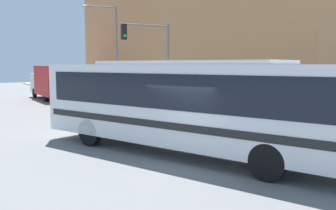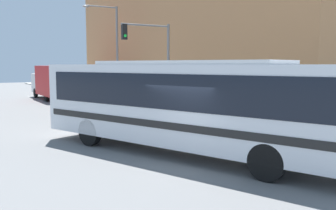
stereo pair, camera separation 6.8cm
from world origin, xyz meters
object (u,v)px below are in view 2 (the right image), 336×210
object	(u,v)px
traffic_light_pole	(153,52)
street_lamp	(113,45)
pedestrian_near_corner	(192,99)
city_bus	(188,101)
fire_hydrant	(240,121)
parking_meter	(189,102)
delivery_truck	(52,81)

from	to	relation	value
traffic_light_pole	street_lamp	xyz separation A→B (m)	(0.82, 8.25, 0.79)
pedestrian_near_corner	city_bus	bearing A→B (deg)	-125.65
fire_hydrant	parking_meter	xyz separation A→B (m)	(0.00, 4.34, 0.52)
city_bus	pedestrian_near_corner	xyz separation A→B (m)	(5.54, 7.72, -0.82)
fire_hydrant	street_lamp	world-z (taller)	street_lamp
city_bus	traffic_light_pole	bearing A→B (deg)	47.07
delivery_truck	parking_meter	size ratio (longest dim) A/B	6.05
parking_meter	pedestrian_near_corner	world-z (taller)	pedestrian_near_corner
city_bus	parking_meter	size ratio (longest dim) A/B	10.06
street_lamp	pedestrian_near_corner	xyz separation A→B (m)	(0.85, -10.09, -3.62)
traffic_light_pole	city_bus	bearing A→B (deg)	-112.05
delivery_truck	fire_hydrant	size ratio (longest dim) A/B	11.30
fire_hydrant	traffic_light_pole	size ratio (longest dim) A/B	0.12
city_bus	pedestrian_near_corner	world-z (taller)	city_bus
delivery_truck	street_lamp	distance (m)	7.48
fire_hydrant	street_lamp	xyz separation A→B (m)	(-0.13, 15.16, 4.21)
delivery_truck	pedestrian_near_corner	world-z (taller)	delivery_truck
fire_hydrant	delivery_truck	bearing A→B (deg)	99.71
delivery_truck	fire_hydrant	distance (m)	21.38
parking_meter	pedestrian_near_corner	distance (m)	1.03
pedestrian_near_corner	parking_meter	bearing A→B (deg)	-134.11
city_bus	fire_hydrant	size ratio (longest dim) A/B	18.79
traffic_light_pole	street_lamp	bearing A→B (deg)	84.35
parking_meter	street_lamp	xyz separation A→B (m)	(-0.13, 10.83, 3.70)
pedestrian_near_corner	street_lamp	bearing A→B (deg)	94.80
street_lamp	parking_meter	bearing A→B (deg)	-89.30
traffic_light_pole	street_lamp	size ratio (longest dim) A/B	0.72
traffic_light_pole	street_lamp	world-z (taller)	street_lamp
fire_hydrant	street_lamp	size ratio (longest dim) A/B	0.09
city_bus	traffic_light_pole	size ratio (longest dim) A/B	2.28
delivery_truck	city_bus	bearing A→B (deg)	-92.95
parking_meter	traffic_light_pole	bearing A→B (deg)	110.19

